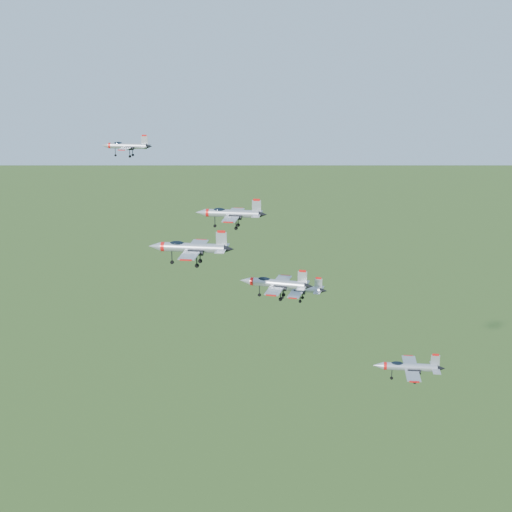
# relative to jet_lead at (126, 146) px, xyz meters

# --- Properties ---
(jet_lead) EXTENTS (10.74, 8.81, 2.88)m
(jet_lead) POSITION_rel_jet_lead_xyz_m (0.00, 0.00, 0.00)
(jet_lead) COLOR #9DA1A9
(jet_left_high) EXTENTS (13.60, 11.15, 3.65)m
(jet_left_high) POSITION_rel_jet_lead_xyz_m (23.41, -11.80, -10.53)
(jet_left_high) COLOR #9DA1A9
(jet_right_high) EXTENTS (13.56, 11.12, 3.64)m
(jet_right_high) POSITION_rel_jet_lead_xyz_m (21.37, -36.16, -10.32)
(jet_right_high) COLOR #9DA1A9
(jet_left_low) EXTENTS (12.17, 10.16, 3.25)m
(jet_left_low) POSITION_rel_jet_lead_xyz_m (35.74, -9.56, -25.49)
(jet_left_low) COLOR #9DA1A9
(jet_right_low) EXTENTS (13.16, 10.96, 3.52)m
(jet_right_low) POSITION_rel_jet_lead_xyz_m (33.24, -23.18, -20.00)
(jet_right_low) COLOR #9DA1A9
(jet_trail) EXTENTS (13.31, 10.96, 3.56)m
(jet_trail) POSITION_rel_jet_lead_xyz_m (57.38, -16.44, -37.51)
(jet_trail) COLOR #9DA1A9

